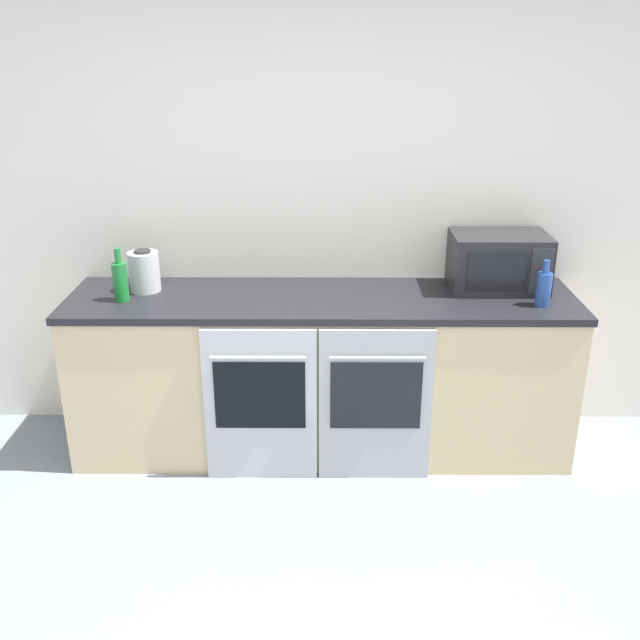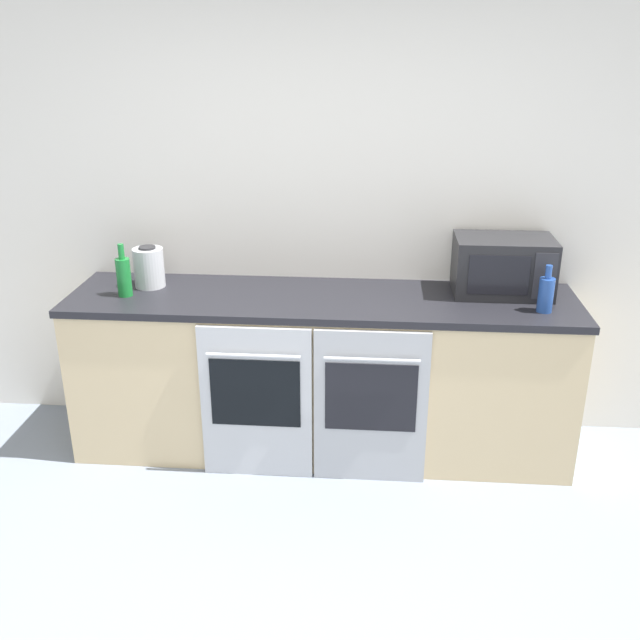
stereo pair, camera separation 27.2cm
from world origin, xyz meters
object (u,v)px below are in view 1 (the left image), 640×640
oven_left (260,405)px  oven_right (375,405)px  bottle_green (120,280)px  bottle_blue (544,288)px  microwave (499,262)px  kettle (144,271)px

oven_left → oven_right: size_ratio=1.00×
oven_right → bottle_green: bottle_green is taller
bottle_blue → bottle_green: bottle_green is taller
oven_left → bottle_blue: 1.60m
oven_right → microwave: bearing=34.4°
oven_left → bottle_blue: bottle_blue is taller
bottle_green → kettle: bearing=61.4°
bottle_green → kettle: (0.09, 0.16, -0.00)m
oven_left → bottle_green: 0.99m
microwave → oven_left: bearing=-159.9°
bottle_blue → bottle_green: 2.23m
oven_right → bottle_green: (-1.35, 0.27, 0.60)m
oven_right → bottle_blue: bottle_blue is taller
oven_left → oven_right: 0.60m
bottle_green → oven_left: bearing=-19.9°
oven_left → oven_right: same height
oven_left → kettle: bearing=146.6°
oven_right → bottle_blue: 1.07m
oven_left → microwave: size_ratio=1.66×
bottle_blue → microwave: bearing=123.8°
oven_left → microwave: 1.53m
bottle_green → kettle: 0.19m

